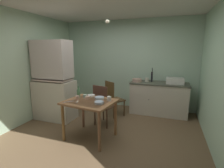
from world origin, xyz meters
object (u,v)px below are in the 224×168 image
object	(u,v)px
dining_table	(90,107)
teacup_mint	(109,99)
sink_basin	(175,81)
chair_by_counter	(113,98)
mixing_bowl_counter	(137,80)
serving_bowl_wide	(99,102)
hand_pump	(152,76)
hutch_cabinet	(54,83)
chair_far_side	(103,104)
glass_bottle	(79,93)

from	to	relation	value
dining_table	teacup_mint	xyz separation A→B (m)	(0.35, 0.13, 0.16)
sink_basin	chair_by_counter	world-z (taller)	sink_basin
mixing_bowl_counter	sink_basin	bearing A→B (deg)	2.90
serving_bowl_wide	hand_pump	bearing A→B (deg)	69.61
hutch_cabinet	sink_basin	distance (m)	3.10
hand_pump	teacup_mint	xyz separation A→B (m)	(-0.61, -1.73, -0.22)
hand_pump	chair_far_side	world-z (taller)	hand_pump
sink_basin	hutch_cabinet	bearing A→B (deg)	-156.60
dining_table	serving_bowl_wide	world-z (taller)	serving_bowl_wide
mixing_bowl_counter	serving_bowl_wide	bearing A→B (deg)	-100.31
serving_bowl_wide	teacup_mint	distance (m)	0.25
sink_basin	chair_by_counter	bearing A→B (deg)	-158.35
glass_bottle	mixing_bowl_counter	bearing A→B (deg)	60.81
hutch_cabinet	sink_basin	bearing A→B (deg)	23.40
hutch_cabinet	chair_by_counter	distance (m)	1.54
sink_basin	teacup_mint	xyz separation A→B (m)	(-1.21, -1.68, -0.13)
dining_table	serving_bowl_wide	bearing A→B (deg)	-19.34
sink_basin	hand_pump	xyz separation A→B (m)	(-0.60, 0.05, 0.09)
sink_basin	serving_bowl_wide	distance (m)	2.32
chair_by_counter	chair_far_side	bearing A→B (deg)	-92.96
hutch_cabinet	hand_pump	bearing A→B (deg)	29.65
chair_by_counter	serving_bowl_wide	distance (m)	1.35
hand_pump	mixing_bowl_counter	world-z (taller)	hand_pump
glass_bottle	chair_far_side	bearing A→B (deg)	52.12
dining_table	glass_bottle	world-z (taller)	glass_bottle
dining_table	chair_far_side	distance (m)	0.63
hand_pump	chair_far_side	bearing A→B (deg)	-126.68
serving_bowl_wide	teacup_mint	world-z (taller)	teacup_mint
hand_pump	teacup_mint	world-z (taller)	hand_pump
sink_basin	dining_table	size ratio (longest dim) A/B	0.43
chair_by_counter	dining_table	bearing A→B (deg)	-92.77
dining_table	chair_far_side	size ratio (longest dim) A/B	1.06
hutch_cabinet	teacup_mint	world-z (taller)	hutch_cabinet
dining_table	chair_far_side	xyz separation A→B (m)	(0.03, 0.61, -0.14)
chair_far_side	hand_pump	bearing A→B (deg)	53.32
hutch_cabinet	mixing_bowl_counter	xyz separation A→B (m)	(1.85, 1.18, -0.01)
sink_basin	chair_far_side	size ratio (longest dim) A/B	0.46
hutch_cabinet	glass_bottle	size ratio (longest dim) A/B	8.24
mixing_bowl_counter	glass_bottle	xyz separation A→B (m)	(-0.90, -1.61, -0.05)
hutch_cabinet	mixing_bowl_counter	world-z (taller)	hutch_cabinet
glass_bottle	teacup_mint	bearing A→B (deg)	-1.57
chair_by_counter	teacup_mint	bearing A→B (deg)	-74.84
teacup_mint	chair_by_counter	bearing A→B (deg)	105.16
hutch_cabinet	dining_table	world-z (taller)	hutch_cabinet
hutch_cabinet	teacup_mint	size ratio (longest dim) A/B	22.67
serving_bowl_wide	glass_bottle	size ratio (longest dim) A/B	0.71
hutch_cabinet	mixing_bowl_counter	distance (m)	2.20
chair_far_side	glass_bottle	bearing A→B (deg)	-127.88
hand_pump	teacup_mint	distance (m)	1.84
hutch_cabinet	chair_by_counter	bearing A→B (deg)	25.32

